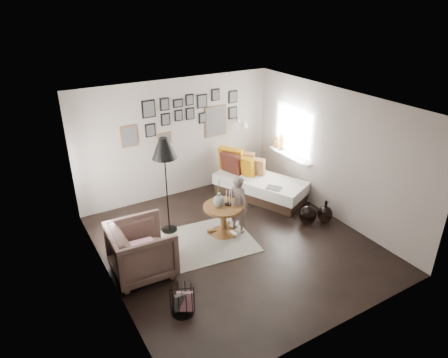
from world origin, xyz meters
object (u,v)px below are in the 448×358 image
pedestal_table (223,221)px  floor_lamp (164,152)px  demijohn_small (325,214)px  armchair (142,250)px  magazine_basket (182,301)px  child (239,204)px  demijohn_large (308,215)px  daybed (258,182)px  vase (219,199)px

pedestal_table → floor_lamp: bearing=144.7°
demijohn_small → armchair: bearing=174.8°
magazine_basket → child: bearing=37.4°
pedestal_table → magazine_basket: pedestal_table is taller
armchair → child: (2.02, 0.28, 0.14)m
demijohn_large → child: size_ratio=0.44×
child → daybed: bearing=-66.6°
vase → magazine_basket: 2.18m
pedestal_table → floor_lamp: (-0.85, 0.60, 1.36)m
vase → magazine_basket: bearing=-134.4°
daybed → child: bearing=-163.0°
floor_lamp → vase: bearing=-37.1°
pedestal_table → demijohn_small: size_ratio=1.60×
magazine_basket → daybed: bearing=39.0°
pedestal_table → vase: size_ratio=1.40×
floor_lamp → demijohn_small: size_ratio=4.04×
demijohn_large → child: 1.45m
magazine_basket → demijohn_small: (3.51, 0.81, -0.03)m
pedestal_table → child: size_ratio=0.64×
demijohn_large → armchair: bearing=176.4°
vase → armchair: size_ratio=0.55×
magazine_basket → child: 2.36m
daybed → floor_lamp: bearing=164.4°
pedestal_table → vase: (-0.08, 0.02, 0.48)m
demijohn_large → demijohn_small: size_ratio=1.10×
daybed → child: size_ratio=1.88×
pedestal_table → child: bearing=-14.0°
floor_lamp → demijohn_small: floor_lamp is taller
vase → demijohn_large: (1.68, -0.58, -0.56)m
floor_lamp → child: size_ratio=1.62×
demijohn_small → child: 1.82m
armchair → demijohn_small: armchair is taller
armchair → demijohn_large: size_ratio=1.89×
pedestal_table → demijohn_large: bearing=-19.3°
vase → demijohn_large: 1.86m
daybed → armchair: bearing=178.0°
daybed → magazine_basket: daybed is taller
floor_lamp → magazine_basket: floor_lamp is taller
child → magazine_basket: bearing=109.5°
floor_lamp → demijohn_small: 3.41m
floor_lamp → magazine_basket: (-0.70, -2.09, -1.43)m
pedestal_table → demijohn_large: size_ratio=1.46×
magazine_basket → child: (1.85, 1.41, 0.38)m
daybed → demijohn_large: bearing=-109.2°
daybed → demijohn_small: size_ratio=4.69×
armchair → demijohn_small: bearing=-92.1°
magazine_basket → armchair: bearing=98.5°
vase → daybed: 1.86m
floor_lamp → child: (1.14, -0.68, -1.05)m
vase → demijohn_large: size_ratio=1.04×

